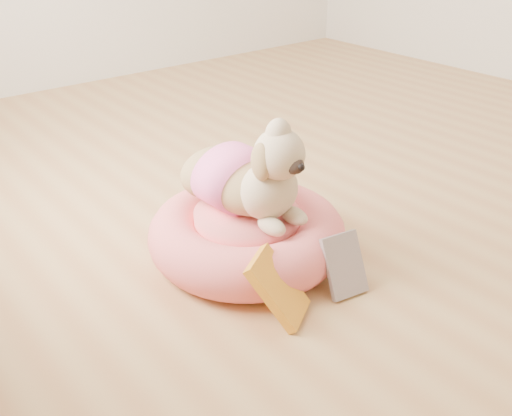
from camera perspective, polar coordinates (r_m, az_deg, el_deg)
floor at (r=2.76m, az=10.90°, el=3.70°), size 4.50×4.50×0.00m
pet_bed at (r=2.02m, az=-0.89°, el=-2.60°), size 0.70×0.70×0.18m
dog at (r=1.90m, az=-0.83°, el=4.79°), size 0.38×0.53×0.38m
book_yellow at (r=1.73m, az=2.22°, el=-7.99°), size 0.22×0.22×0.20m
book_white at (r=1.86m, az=8.83°, el=-5.67°), size 0.15×0.13×0.19m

